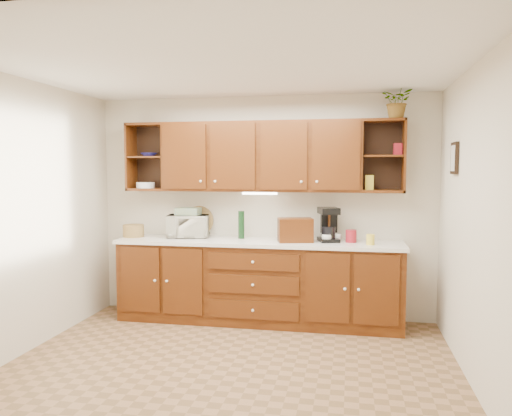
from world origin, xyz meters
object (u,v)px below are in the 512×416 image
at_px(bread_box, 295,230).
at_px(potted_plant, 398,101).
at_px(coffee_maker, 329,225).
at_px(microwave, 188,226).

bearing_deg(bread_box, potted_plant, -8.60).
height_order(bread_box, potted_plant, potted_plant).
bearing_deg(potted_plant, bread_box, -174.20).
relative_size(coffee_maker, potted_plant, 1.04).
height_order(microwave, bread_box, microwave).
xyz_separation_m(microwave, bread_box, (1.29, -0.16, -0.00)).
relative_size(bread_box, coffee_maker, 0.99).
distance_m(bread_box, potted_plant, 1.78).
distance_m(microwave, bread_box, 1.30).
relative_size(microwave, potted_plant, 1.31).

